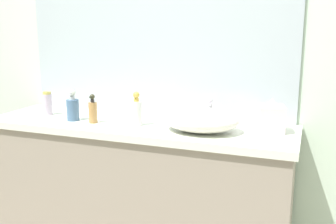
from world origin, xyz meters
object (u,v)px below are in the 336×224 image
(perfume_bottle, at_px, (93,111))
(tissue_box, at_px, (271,118))
(soap_dispenser, at_px, (73,108))
(spray_can, at_px, (47,103))
(lotion_bottle, at_px, (136,111))
(sink_basin, at_px, (201,120))

(perfume_bottle, distance_m, tissue_box, 0.98)
(soap_dispenser, distance_m, perfume_bottle, 0.14)
(perfume_bottle, height_order, spray_can, perfume_bottle)
(soap_dispenser, height_order, perfume_bottle, soap_dispenser)
(tissue_box, bearing_deg, soap_dispenser, -173.17)
(lotion_bottle, relative_size, perfume_bottle, 1.15)
(sink_basin, xyz_separation_m, spray_can, (-1.00, 0.05, 0.01))
(sink_basin, xyz_separation_m, lotion_bottle, (-0.36, -0.01, 0.02))
(tissue_box, bearing_deg, lotion_bottle, -170.74)
(lotion_bottle, bearing_deg, tissue_box, 9.26)
(spray_can, height_order, tissue_box, tissue_box)
(perfume_bottle, bearing_deg, tissue_box, 8.47)
(lotion_bottle, bearing_deg, sink_basin, 1.06)
(lotion_bottle, relative_size, tissue_box, 1.06)
(spray_can, relative_size, tissue_box, 0.82)
(perfume_bottle, distance_m, spray_can, 0.39)
(lotion_bottle, distance_m, perfume_bottle, 0.26)
(tissue_box, bearing_deg, perfume_bottle, -171.53)
(lotion_bottle, xyz_separation_m, tissue_box, (0.71, 0.12, -0.00))
(sink_basin, bearing_deg, perfume_bottle, -176.76)
(sink_basin, bearing_deg, lotion_bottle, -178.94)
(lotion_bottle, distance_m, spray_can, 0.64)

